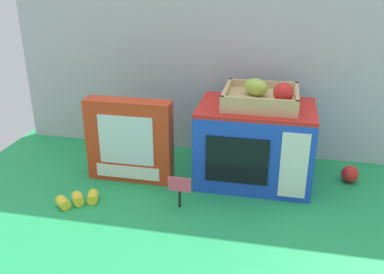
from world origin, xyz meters
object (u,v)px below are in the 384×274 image
object	(u,v)px
cookie_set_box	(129,141)
price_sign	(179,188)
food_groups_crate	(262,97)
loose_toy_banana	(78,200)
loose_toy_apple	(350,174)
toy_microwave	(255,144)

from	to	relation	value
cookie_set_box	price_sign	size ratio (longest dim) A/B	2.85
food_groups_crate	loose_toy_banana	xyz separation A→B (m)	(-0.52, -0.28, -0.27)
loose_toy_banana	loose_toy_apple	size ratio (longest dim) A/B	2.13
toy_microwave	loose_toy_apple	distance (m)	0.34
price_sign	food_groups_crate	bearing A→B (deg)	46.96
loose_toy_banana	loose_toy_apple	xyz separation A→B (m)	(0.83, 0.32, 0.01)
toy_microwave	cookie_set_box	bearing A→B (deg)	-169.04
toy_microwave	loose_toy_apple	bearing A→B (deg)	8.40
food_groups_crate	price_sign	distance (m)	0.39
price_sign	cookie_set_box	bearing A→B (deg)	144.47
toy_microwave	food_groups_crate	xyz separation A→B (m)	(0.01, 0.01, 0.16)
cookie_set_box	loose_toy_banana	xyz separation A→B (m)	(-0.10, -0.19, -0.12)
toy_microwave	loose_toy_banana	xyz separation A→B (m)	(-0.51, -0.27, -0.11)
food_groups_crate	loose_toy_banana	size ratio (longest dim) A/B	1.89
toy_microwave	food_groups_crate	world-z (taller)	food_groups_crate
toy_microwave	food_groups_crate	size ratio (longest dim) A/B	1.59
toy_microwave	cookie_set_box	world-z (taller)	cookie_set_box
loose_toy_banana	loose_toy_apple	distance (m)	0.89
food_groups_crate	cookie_set_box	size ratio (longest dim) A/B	0.81
loose_toy_apple	price_sign	bearing A→B (deg)	-152.48
toy_microwave	cookie_set_box	distance (m)	0.41
cookie_set_box	price_sign	bearing A→B (deg)	-35.53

